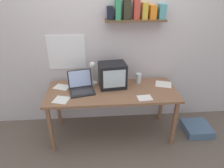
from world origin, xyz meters
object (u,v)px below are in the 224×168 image
(crt_monitor, at_px, (112,75))
(desk_lamp, at_px, (93,71))
(loose_paper_near_laptop, at_px, (163,84))
(floor_cushion, at_px, (197,128))
(laptop, at_px, (81,86))
(printed_handout, at_px, (62,87))
(loose_paper_near_monitor, at_px, (145,98))
(corner_desk, at_px, (112,94))
(open_notebook, at_px, (61,100))
(juice_glass, at_px, (139,79))

(crt_monitor, relative_size, desk_lamp, 1.10)
(loose_paper_near_laptop, relative_size, floor_cushion, 0.71)
(laptop, xyz_separation_m, printed_handout, (-0.28, 0.11, -0.06))
(printed_handout, distance_m, floor_cushion, 2.12)
(desk_lamp, bearing_deg, floor_cushion, -14.84)
(crt_monitor, bearing_deg, loose_paper_near_monitor, -48.58)
(corner_desk, height_order, open_notebook, open_notebook)
(desk_lamp, distance_m, loose_paper_near_monitor, 0.82)
(laptop, xyz_separation_m, open_notebook, (-0.24, -0.24, -0.06))
(desk_lamp, bearing_deg, crt_monitor, -20.28)
(laptop, xyz_separation_m, floor_cushion, (1.72, -0.13, -0.74))
(corner_desk, relative_size, floor_cushion, 4.58)
(laptop, relative_size, open_notebook, 1.74)
(open_notebook, bearing_deg, crt_monitor, 25.58)
(corner_desk, bearing_deg, loose_paper_near_laptop, 9.53)
(corner_desk, height_order, floor_cushion, corner_desk)
(juice_glass, distance_m, open_notebook, 1.14)
(juice_glass, relative_size, open_notebook, 0.64)
(loose_paper_near_monitor, bearing_deg, corner_desk, 150.35)
(laptop, relative_size, loose_paper_near_monitor, 2.01)
(floor_cushion, bearing_deg, open_notebook, -176.62)
(laptop, relative_size, juice_glass, 2.71)
(crt_monitor, height_order, laptop, crt_monitor)
(juice_glass, bearing_deg, open_notebook, -159.10)
(printed_handout, distance_m, loose_paper_near_monitor, 1.17)
(laptop, height_order, juice_glass, laptop)
(corner_desk, distance_m, crt_monitor, 0.26)
(laptop, bearing_deg, loose_paper_near_laptop, -7.84)
(crt_monitor, height_order, printed_handout, crt_monitor)
(loose_paper_near_monitor, relative_size, floor_cushion, 0.51)
(desk_lamp, distance_m, loose_paper_near_laptop, 1.04)
(loose_paper_near_monitor, bearing_deg, loose_paper_near_laptop, 45.10)
(open_notebook, xyz_separation_m, floor_cushion, (1.95, 0.12, -0.68))
(laptop, xyz_separation_m, desk_lamp, (0.16, 0.16, 0.15))
(laptop, bearing_deg, crt_monitor, -1.57)
(floor_cushion, bearing_deg, corner_desk, 176.36)
(desk_lamp, bearing_deg, corner_desk, -42.47)
(loose_paper_near_monitor, bearing_deg, crt_monitor, 137.69)
(corner_desk, xyz_separation_m, printed_handout, (-0.70, 0.15, 0.06))
(crt_monitor, xyz_separation_m, desk_lamp, (-0.27, 0.08, 0.04))
(corner_desk, relative_size, juice_glass, 12.17)
(corner_desk, xyz_separation_m, loose_paper_near_monitor, (0.40, -0.23, 0.06))
(crt_monitor, bearing_deg, printed_handout, 171.55)
(floor_cushion, bearing_deg, printed_handout, 173.33)
(loose_paper_near_laptop, bearing_deg, corner_desk, -170.47)
(laptop, bearing_deg, desk_lamp, 32.08)
(corner_desk, distance_m, juice_glass, 0.47)
(desk_lamp, height_order, juice_glass, desk_lamp)
(corner_desk, height_order, printed_handout, printed_handout)
(loose_paper_near_monitor, distance_m, floor_cushion, 1.13)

